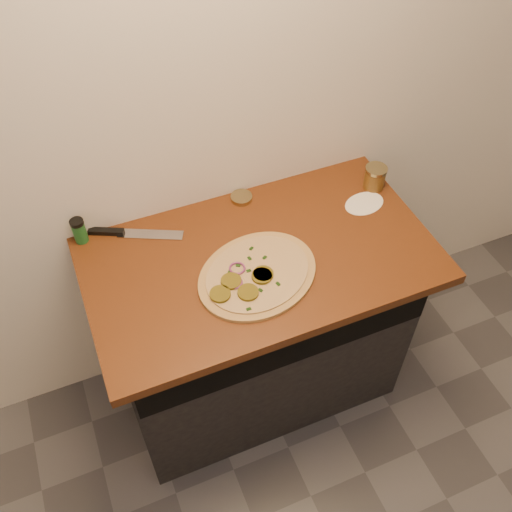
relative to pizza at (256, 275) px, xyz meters
name	(u,v)px	position (x,y,z in m)	size (l,w,h in m)	color
cabinet	(256,326)	(0.05, 0.12, -0.48)	(1.10, 0.60, 0.86)	black
countertop	(260,258)	(0.05, 0.09, -0.03)	(1.20, 0.70, 0.04)	#602C12
pizza	(256,275)	(0.00, 0.00, 0.00)	(0.54, 0.54, 0.03)	tan
chefs_knife	(127,233)	(-0.35, 0.36, 0.00)	(0.32, 0.18, 0.02)	#B7BAC1
mason_jar_lid	(241,198)	(0.09, 0.37, 0.00)	(0.08, 0.08, 0.02)	#988958
salsa_jar	(375,177)	(0.59, 0.24, 0.04)	(0.08, 0.08, 0.09)	maroon
spice_shaker	(79,231)	(-0.50, 0.39, 0.04)	(0.05, 0.05, 0.10)	#1C5B24
flour_spill	(364,203)	(0.51, 0.17, -0.01)	(0.16, 0.16, 0.00)	white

